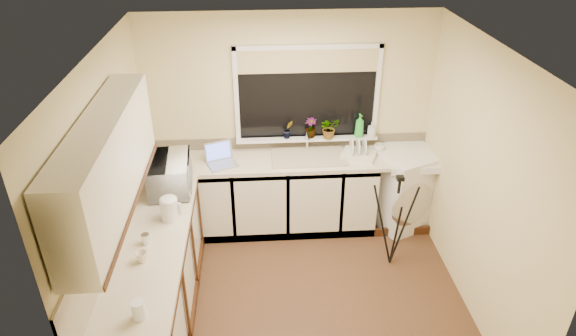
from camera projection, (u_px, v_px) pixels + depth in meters
The scene contains 33 objects.
floor at pixel (299, 296), 4.95m from camera, with size 3.20×3.20×0.00m, color brown.
ceiling at pixel (303, 53), 3.75m from camera, with size 3.20×3.20×0.00m, color white.
wall_back at pixel (289, 121), 5.65m from camera, with size 3.20×3.20×0.00m, color beige.
wall_front at pixel (323, 322), 3.05m from camera, with size 3.20×3.20×0.00m, color beige.
wall_left at pixel (114, 198), 4.25m from camera, with size 3.00×3.00×0.00m, color beige.
wall_right at pixel (480, 185), 4.44m from camera, with size 3.00×3.00×0.00m, color beige.
base_cabinet_back at pixel (263, 196), 5.76m from camera, with size 2.55×0.60×0.86m, color silver.
base_cabinet_left at pixel (156, 291), 4.40m from camera, with size 0.54×2.40×0.86m, color silver.
worktop_back at pixel (291, 160), 5.56m from camera, with size 3.20×0.60×0.04m, color beige.
worktop_left at pixel (149, 251), 4.18m from camera, with size 0.60×2.40×0.04m, color beige.
upper_cabinet at pixel (108, 164), 3.59m from camera, with size 0.28×1.90×0.70m, color silver.
splashback_left at pixel (109, 228), 4.04m from camera, with size 0.02×2.40×0.45m, color beige.
splashback_back at pixel (289, 142), 5.77m from camera, with size 3.20×0.02×0.14m, color beige.
window_glass at pixel (307, 94), 5.49m from camera, with size 1.50×0.02×1.00m, color black.
window_blind at pixel (308, 61), 5.29m from camera, with size 1.50×0.02×0.25m, color tan.
windowsill at pixel (307, 138), 5.70m from camera, with size 1.60×0.14×0.03m, color white.
sink at pixel (309, 157), 5.56m from camera, with size 0.82×0.46×0.03m, color tan.
faucet at pixel (307, 141), 5.66m from camera, with size 0.03×0.03×0.24m, color silver.
washing_machine at pixel (404, 187), 5.86m from camera, with size 0.66×0.64×0.93m, color white.
laptop at pixel (221, 158), 5.43m from camera, with size 0.38×0.36×0.23m.
kettle at pixel (169, 209), 4.49m from camera, with size 0.16×0.16×0.21m, color white.
dish_rack at pixel (359, 155), 5.58m from camera, with size 0.36×0.27×0.05m, color beige.
tripod at pixel (395, 222), 5.13m from camera, with size 0.52×0.52×1.07m, color black, non-canonical shape.
glass_jug at pixel (139, 310), 3.48m from camera, with size 0.10×0.10×0.14m, color white.
steel_jar at pixel (146, 239), 4.21m from camera, with size 0.07×0.07×0.10m, color silver.
microwave at pixel (170, 174), 4.93m from camera, with size 0.59×0.40×0.33m, color white.
plant_b at pixel (288, 129), 5.62m from camera, with size 0.12×0.09×0.21m, color #999999.
plant_c at pixel (311, 128), 5.64m from camera, with size 0.13×0.13×0.23m, color #999999.
plant_d at pixel (329, 128), 5.61m from camera, with size 0.22×0.19×0.25m, color #999999.
soap_bottle_green at pixel (359, 126), 5.64m from camera, with size 0.10×0.11×0.27m, color green.
soap_bottle_clear at pixel (371, 129), 5.66m from camera, with size 0.08×0.08×0.17m, color #999999.
cup_back at pixel (379, 148), 5.66m from camera, with size 0.12×0.12×0.10m, color silver.
cup_left at pixel (142, 257), 4.01m from camera, with size 0.10×0.10×0.09m, color beige.
Camera 1 is at (-0.36, -3.67, 3.54)m, focal length 31.24 mm.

